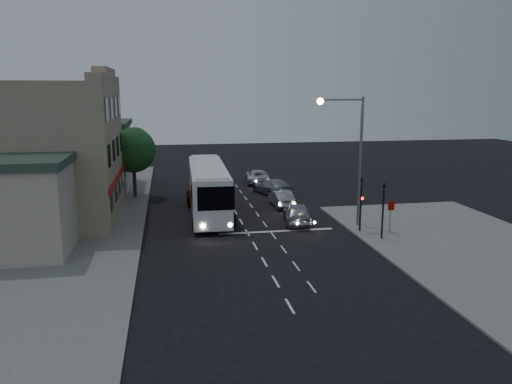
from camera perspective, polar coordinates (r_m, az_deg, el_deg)
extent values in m
plane|color=black|center=(32.25, -0.41, -5.65)|extent=(120.00, 120.00, 0.00)
cube|color=slate|center=(33.41, 23.54, -5.93)|extent=(12.00, 24.00, 0.12)
cube|color=slate|center=(40.29, -21.02, -2.85)|extent=(12.00, 50.00, 0.12)
cube|color=silver|center=(23.08, 3.89, -12.87)|extent=(0.12, 1.60, 0.01)
cube|color=silver|center=(25.77, 2.26, -10.17)|extent=(0.12, 1.60, 0.01)
cube|color=silver|center=(28.52, 0.96, -7.98)|extent=(0.12, 1.60, 0.01)
cube|color=silver|center=(31.31, -0.10, -6.18)|extent=(0.12, 1.60, 0.01)
cube|color=silver|center=(34.14, -0.98, -4.67)|extent=(0.12, 1.60, 0.01)
cube|color=silver|center=(37.00, -1.72, -3.39)|extent=(0.12, 1.60, 0.01)
cube|color=silver|center=(39.88, -2.35, -2.30)|extent=(0.12, 1.60, 0.01)
cube|color=silver|center=(42.77, -2.90, -1.35)|extent=(0.12, 1.60, 0.01)
cube|color=silver|center=(45.68, -3.38, -0.52)|extent=(0.12, 1.60, 0.01)
cube|color=silver|center=(48.60, -3.80, 0.21)|extent=(0.12, 1.60, 0.01)
cube|color=silver|center=(25.25, 6.36, -10.71)|extent=(0.10, 1.50, 0.01)
cube|color=silver|center=(27.94, 4.61, -8.44)|extent=(0.10, 1.50, 0.01)
cube|color=silver|center=(30.69, 3.19, -6.57)|extent=(0.10, 1.50, 0.01)
cube|color=silver|center=(33.48, 2.01, -5.00)|extent=(0.10, 1.50, 0.01)
cube|color=silver|center=(36.31, 1.01, -3.68)|extent=(0.10, 1.50, 0.01)
cube|color=silver|center=(39.16, 0.17, -2.54)|extent=(0.10, 1.50, 0.01)
cube|color=silver|center=(42.03, -0.56, -1.56)|extent=(0.10, 1.50, 0.01)
cube|color=silver|center=(44.92, -1.20, -0.71)|extent=(0.10, 1.50, 0.01)
cube|color=silver|center=(47.83, -1.76, 0.04)|extent=(0.10, 1.50, 0.01)
cube|color=silver|center=(50.74, -2.25, 0.70)|extent=(0.10, 1.50, 0.01)
cube|color=silver|center=(34.50, 2.31, -4.50)|extent=(8.00, 0.35, 0.01)
cube|color=white|center=(38.94, -5.49, 0.44)|extent=(3.02, 12.82, 3.40)
cube|color=white|center=(38.65, -5.54, 2.99)|extent=(2.59, 12.39, 0.19)
cube|color=black|center=(32.67, -4.59, -0.75)|extent=(2.45, 0.20, 1.59)
cube|color=black|center=(39.46, -3.64, 1.64)|extent=(0.35, 10.62, 0.96)
cube|color=black|center=(39.26, -7.52, 1.51)|extent=(0.35, 10.62, 0.96)
cube|color=#A02A06|center=(40.20, -3.69, 0.12)|extent=(0.20, 5.84, 1.49)
cube|color=#A02A06|center=(40.00, -7.53, -0.01)|extent=(0.20, 5.84, 1.49)
cylinder|color=black|center=(34.86, -7.02, -3.51)|extent=(0.40, 1.07, 1.06)
cylinder|color=black|center=(35.09, -2.67, -3.34)|extent=(0.40, 1.07, 1.06)
cylinder|color=black|center=(41.78, -7.57, -1.01)|extent=(0.40, 1.07, 1.06)
cylinder|color=black|center=(41.97, -3.94, -0.88)|extent=(0.40, 1.07, 1.06)
cylinder|color=black|center=(43.54, -7.68, -0.50)|extent=(0.40, 1.07, 1.06)
cylinder|color=black|center=(43.72, -4.20, -0.38)|extent=(0.40, 1.07, 1.06)
cylinder|color=#FFF2CC|center=(32.95, -6.10, -3.90)|extent=(0.28, 0.06, 0.28)
cylinder|color=#FFF2CC|center=(33.12, -2.97, -3.77)|extent=(0.28, 0.06, 0.28)
imported|color=#9596A3|center=(36.45, 4.74, -2.42)|extent=(2.55, 4.75, 1.54)
imported|color=#A5A5A6|center=(41.74, 2.90, -0.73)|extent=(1.52, 4.14, 1.35)
imported|color=#8D8FA0|center=(46.46, 1.89, 0.62)|extent=(3.54, 5.47, 1.47)
imported|color=silver|center=(52.34, 0.16, 1.81)|extent=(2.84, 5.20, 1.38)
cylinder|color=black|center=(34.59, 11.87, -1.77)|extent=(0.12, 0.12, 3.20)
imported|color=black|center=(34.18, 12.01, 1.58)|extent=(0.15, 0.18, 0.90)
cube|color=black|center=(34.27, 12.03, -0.70)|extent=(0.25, 0.12, 0.30)
cube|color=#FF0C0C|center=(34.21, 12.07, -0.72)|extent=(0.16, 0.02, 0.18)
cylinder|color=black|center=(33.08, 14.28, -2.49)|extent=(0.12, 0.12, 3.20)
imported|color=black|center=(32.65, 14.46, 1.00)|extent=(0.18, 0.15, 0.90)
cylinder|color=slate|center=(34.51, 15.07, -2.98)|extent=(0.06, 0.06, 2.00)
cube|color=#970802|center=(34.24, 15.19, -1.55)|extent=(0.45, 0.03, 0.60)
cylinder|color=slate|center=(35.48, 11.82, 3.33)|extent=(0.20, 0.20, 9.00)
cylinder|color=slate|center=(34.61, 9.78, 10.36)|extent=(3.00, 0.12, 0.12)
sphere|color=#FFBF59|center=(34.14, 7.36, 10.25)|extent=(0.44, 0.44, 0.44)
cube|color=tan|center=(39.62, -22.97, 4.23)|extent=(10.00, 12.00, 10.00)
cube|color=tan|center=(38.62, -16.93, 12.29)|extent=(1.00, 12.00, 0.50)
cube|color=tan|center=(38.64, -16.97, 13.03)|extent=(1.00, 6.00, 0.50)
cube|color=maroon|center=(39.09, -15.51, 1.67)|extent=(0.15, 12.00, 0.50)
cube|color=black|center=(34.84, -16.14, -0.87)|extent=(0.06, 1.30, 1.50)
cube|color=black|center=(37.76, -15.69, 0.09)|extent=(0.06, 1.30, 1.50)
cube|color=black|center=(40.70, -15.30, 0.92)|extent=(0.06, 1.30, 1.50)
cube|color=black|center=(43.64, -14.97, 1.63)|extent=(0.06, 1.30, 1.50)
cube|color=black|center=(34.34, -16.42, 4.02)|extent=(0.06, 1.30, 1.50)
cube|color=black|center=(37.31, -15.94, 4.61)|extent=(0.06, 1.30, 1.50)
cube|color=black|center=(40.27, -15.53, 5.11)|extent=(0.06, 1.30, 1.50)
cube|color=black|center=(43.25, -15.18, 5.55)|extent=(0.06, 1.30, 1.50)
cube|color=black|center=(34.11, -16.71, 9.02)|extent=(0.06, 1.30, 1.50)
cube|color=black|center=(37.09, -16.20, 9.21)|extent=(0.06, 1.30, 1.50)
cube|color=black|center=(40.07, -15.76, 9.38)|extent=(0.06, 1.30, 1.50)
cube|color=black|center=(43.06, -15.39, 9.52)|extent=(0.06, 1.30, 1.50)
cube|color=#B6B1A4|center=(32.02, -26.77, -2.01)|extent=(7.00, 5.00, 5.20)
cube|color=#304638|center=(31.54, -27.24, 3.04)|extent=(7.40, 5.40, 0.50)
cube|color=#B6B1A4|center=(51.46, -19.38, 3.72)|extent=(9.00, 9.00, 6.00)
cube|color=#304638|center=(51.15, -19.62, 7.33)|extent=(9.40, 9.40, 0.50)
cylinder|color=black|center=(46.17, -13.71, 1.21)|extent=(0.32, 0.32, 2.80)
sphere|color=#183618|center=(45.77, -13.87, 4.66)|extent=(4.00, 4.00, 4.00)
sphere|color=#25642C|center=(46.28, -13.62, 5.62)|extent=(2.60, 2.60, 2.60)
sphere|color=#183618|center=(45.15, -14.33, 5.06)|extent=(2.40, 2.40, 2.40)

